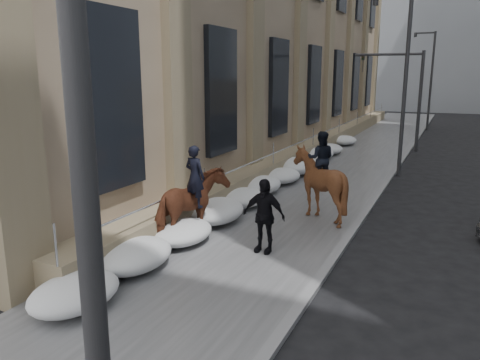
# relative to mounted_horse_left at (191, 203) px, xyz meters

# --- Properties ---
(ground) EXTENTS (140.00, 140.00, 0.00)m
(ground) POSITION_rel_mounted_horse_left_xyz_m (1.28, -2.33, -1.17)
(ground) COLOR black
(ground) RESTS_ON ground
(sidewalk) EXTENTS (5.00, 80.00, 0.12)m
(sidewalk) POSITION_rel_mounted_horse_left_xyz_m (1.28, 7.67, -1.11)
(sidewalk) COLOR #4D4E50
(sidewalk) RESTS_ON ground
(curb) EXTENTS (0.24, 80.00, 0.12)m
(curb) POSITION_rel_mounted_horse_left_xyz_m (3.90, 7.67, -1.11)
(curb) COLOR slate
(curb) RESTS_ON ground
(limestone_building) EXTENTS (6.10, 44.00, 18.00)m
(limestone_building) POSITION_rel_mounted_horse_left_xyz_m (-3.98, 17.63, 7.74)
(limestone_building) COLOR #826C55
(limestone_building) RESTS_ON ground
(bg_building_far) EXTENTS (24.00, 12.00, 20.00)m
(bg_building_far) POSITION_rel_mounted_horse_left_xyz_m (-4.72, 69.67, 8.83)
(bg_building_far) COLOR gray
(bg_building_far) RESTS_ON ground
(streetlight_near) EXTENTS (1.71, 0.24, 8.00)m
(streetlight_near) POSITION_rel_mounted_horse_left_xyz_m (4.02, -8.33, 3.41)
(streetlight_near) COLOR #2D2D30
(streetlight_near) RESTS_ON ground
(streetlight_mid) EXTENTS (1.71, 0.24, 8.00)m
(streetlight_mid) POSITION_rel_mounted_horse_left_xyz_m (4.02, 11.67, 3.41)
(streetlight_mid) COLOR #2D2D30
(streetlight_mid) RESTS_ON ground
(streetlight_far) EXTENTS (1.71, 0.24, 8.00)m
(streetlight_far) POSITION_rel_mounted_horse_left_xyz_m (4.02, 31.67, 3.41)
(streetlight_far) COLOR #2D2D30
(streetlight_far) RESTS_ON ground
(traffic_signal) EXTENTS (4.10, 0.22, 6.00)m
(traffic_signal) POSITION_rel_mounted_horse_left_xyz_m (3.35, 19.67, 2.84)
(traffic_signal) COLOR #2D2D30
(traffic_signal) RESTS_ON ground
(snow_bank) EXTENTS (1.70, 18.10, 0.76)m
(snow_bank) POSITION_rel_mounted_horse_left_xyz_m (-0.14, 5.77, -0.70)
(snow_bank) COLOR white
(snow_bank) RESTS_ON sidewalk
(mounted_horse_left) EXTENTS (1.47, 2.47, 2.64)m
(mounted_horse_left) POSITION_rel_mounted_horse_left_xyz_m (0.00, 0.00, 0.00)
(mounted_horse_left) COLOR #562B19
(mounted_horse_left) RESTS_ON sidewalk
(mounted_horse_right) EXTENTS (2.23, 2.40, 2.78)m
(mounted_horse_right) POSITION_rel_mounted_horse_left_xyz_m (2.63, 3.45, 0.16)
(mounted_horse_right) COLOR #492714
(mounted_horse_right) RESTS_ON sidewalk
(pedestrian) EXTENTS (1.15, 0.50, 1.94)m
(pedestrian) POSITION_rel_mounted_horse_left_xyz_m (2.15, 0.00, -0.07)
(pedestrian) COLOR black
(pedestrian) RESTS_ON sidewalk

